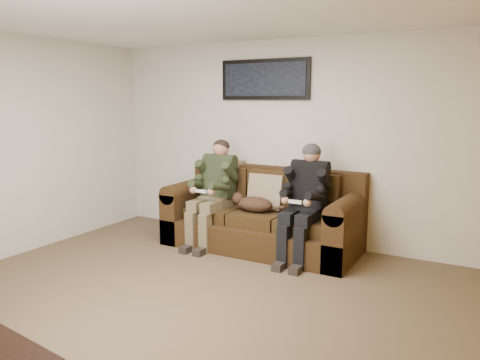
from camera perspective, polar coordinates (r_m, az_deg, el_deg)
The scene contains 11 objects.
floor at distance 4.55m, azimuth -7.14°, elevation -14.23°, with size 5.00×5.00×0.00m, color brown.
ceiling at distance 4.22m, azimuth -7.94°, elevation 20.00°, with size 5.00×5.00×0.00m, color silver.
wall_back at distance 6.14m, azimuth 5.10°, elevation 4.65°, with size 5.00×5.00×0.00m, color beige.
wall_left at distance 6.02m, azimuth -27.08°, elevation 3.52°, with size 4.50×4.50×0.00m, color beige.
sofa at distance 5.94m, azimuth 2.99°, elevation -4.60°, with size 2.40×1.04×0.98m.
throw_pillow at distance 5.91m, azimuth 3.21°, elevation -1.43°, with size 0.46×0.13×0.44m, color #927960.
throw_blanket at distance 6.42m, azimuth -1.63°, elevation 2.05°, with size 0.49×0.24×0.09m, color tan.
person_left at distance 5.98m, azimuth -3.18°, elevation -0.68°, with size 0.51×0.87×1.34m.
person_right at distance 5.43m, azimuth 7.97°, elevation -1.79°, with size 0.51×0.86×1.34m.
cat at distance 5.76m, azimuth 1.64°, elevation -2.90°, with size 0.66×0.26×0.24m.
framed_poster at distance 6.19m, azimuth 3.02°, elevation 12.14°, with size 1.25×0.05×0.52m.
Camera 1 is at (2.48, -3.34, 1.84)m, focal length 35.00 mm.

